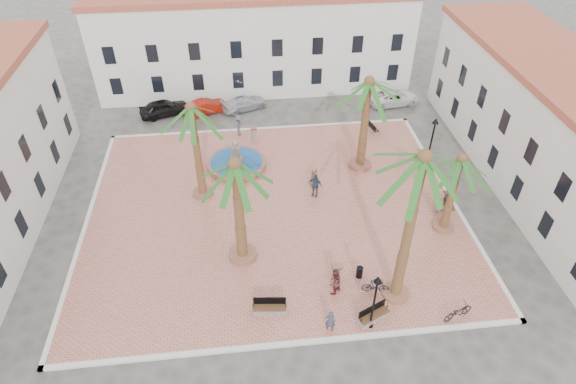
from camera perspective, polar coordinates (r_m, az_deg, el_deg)
The scene contains 36 objects.
ground at distance 34.35m, azimuth -1.66°, elevation -2.19°, with size 120.00×120.00×0.00m, color #56544F.
plaza at distance 34.30m, azimuth -1.66°, elevation -2.10°, with size 26.00×22.00×0.15m, color #CD7763.
kerb_n at distance 43.18m, azimuth -2.99°, elevation 7.50°, with size 26.30×0.30×0.16m, color silver.
kerb_s at distance 27.03m, azimuth 0.55°, elevation -17.53°, with size 26.30×0.30×0.16m, color silver.
kerb_e at distance 37.35m, azimuth 18.62°, elevation -0.50°, with size 0.30×22.30×0.16m, color silver.
kerb_w at distance 35.99m, azimuth -22.78°, elevation -3.46°, with size 0.30×22.30×0.16m, color silver.
building_north at distance 49.16m, azimuth -3.97°, elevation 17.65°, with size 30.40×7.40×9.50m.
building_east at distance 39.74m, azimuth 28.22°, elevation 7.03°, with size 7.40×26.40×9.00m.
fountain at distance 38.32m, azimuth -6.11°, elevation 3.47°, with size 4.67×4.67×2.41m.
palm_nw at distance 32.44m, azimuth -11.28°, elevation 8.62°, with size 4.90×4.90×7.60m.
palm_sw at distance 26.84m, azimuth -6.17°, elevation 1.76°, with size 5.77×5.77×7.64m.
palm_s at distance 23.58m, azimuth 15.51°, elevation 2.15°, with size 5.25×5.25×10.21m.
palm_e at distance 31.41m, azimuth 19.66°, elevation 2.72°, with size 4.65×4.65×6.08m.
palm_ne at distance 35.44m, azimuth 9.48°, elevation 11.50°, with size 5.75×5.75×7.70m.
bench_s at distance 27.91m, azimuth -2.19°, elevation -13.69°, with size 2.00×0.80×1.03m.
bench_se at distance 27.99m, azimuth 10.11°, elevation -14.33°, with size 2.00×1.33×1.02m.
bench_e at distance 36.04m, azimuth 18.54°, elevation -1.46°, with size 0.89×1.78×0.90m.
bench_ne at distance 43.10m, azimuth 9.98°, elevation 7.38°, with size 0.95×1.84×0.93m.
lamppost_s at distance 25.78m, azimuth 10.34°, elevation -11.75°, with size 0.44×0.44×4.09m.
lamppost_e at distance 37.97m, azimuth 16.78°, elevation 6.50°, with size 0.49×0.49×4.53m.
bollard_se at distance 28.99m, azimuth 5.74°, elevation -9.64°, with size 0.61×0.61×1.55m.
bollard_n at distance 40.84m, azimuth -4.07°, elevation 6.80°, with size 0.55×0.55×1.45m.
bollard_e at distance 35.26m, azimuth 17.38°, elevation -1.27°, with size 0.50×0.50×1.32m.
litter_bin at distance 29.81m, azimuth 8.47°, elevation -9.38°, with size 0.40×0.40×0.78m, color black.
cyclist_a at distance 26.90m, azimuth 5.02°, elevation -14.98°, with size 0.57×0.37×1.56m, color #383C50.
bicycle_a at distance 29.09m, azimuth 19.50°, elevation -13.23°, with size 0.66×1.89×0.99m, color black.
cyclist_b at distance 28.44m, azimuth 5.52°, elevation -10.55°, with size 0.89×0.69×1.83m, color #592222.
bicycle_b at distance 29.10m, azimuth 10.34°, elevation -10.94°, with size 0.46×1.63×0.98m, color black.
pedestrian_fountain_a at distance 35.91m, azimuth 3.09°, elevation 1.82°, with size 0.77×0.50×1.58m, color #847050.
pedestrian_fountain_b at distance 34.85m, azimuth 3.22°, elevation 0.82°, with size 1.12×0.47×1.91m, color #304055.
pedestrian_north at distance 41.80m, azimuth -5.80°, elevation 7.86°, with size 1.25×0.72×1.94m, color #4B4A4F.
pedestrian_east at distance 35.45m, azimuth 18.30°, elevation -0.81°, with size 1.66×0.53×1.79m, color #6F5F56.
car_black at distance 46.39m, azimuth -14.48°, elevation 9.63°, with size 1.79×4.44×1.51m, color black.
car_red at distance 46.05m, azimuth -9.68°, elevation 9.95°, with size 1.37×3.92×1.29m, color #A41809.
car_silver at distance 46.19m, azimuth -5.23°, elevation 10.44°, with size 1.76×4.33×1.26m, color silver.
car_white at distance 48.00m, azimuth 12.44°, elevation 10.90°, with size 2.27×4.92×1.37m, color white.
Camera 1 is at (-1.92, -25.76, 22.64)m, focal length 30.00 mm.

